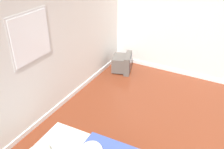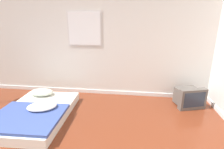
{
  "view_description": "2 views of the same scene",
  "coord_description": "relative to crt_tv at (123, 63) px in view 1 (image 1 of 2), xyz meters",
  "views": [
    {
      "loc": [
        -2.64,
        0.11,
        3.01
      ],
      "look_at": [
        0.88,
        2.03,
        0.72
      ],
      "focal_mm": 40.0,
      "sensor_mm": 36.0,
      "label": 1
    },
    {
      "loc": [
        1.11,
        -1.14,
        1.79
      ],
      "look_at": [
        0.68,
        2.08,
        0.78
      ],
      "focal_mm": 28.0,
      "sensor_mm": 36.0,
      "label": 2
    }
  ],
  "objects": [
    {
      "name": "crt_tv",
      "position": [
        0.0,
        0.0,
        0.0
      ],
      "size": [
        0.63,
        0.57,
        0.44
      ],
      "color": "#56514C",
      "rests_on": "ground_plane"
    },
    {
      "name": "wall_back",
      "position": [
        -2.3,
        0.46,
        1.08
      ],
      "size": [
        8.07,
        0.08,
        2.6
      ],
      "color": "silver",
      "rests_on": "ground_plane"
    }
  ]
}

